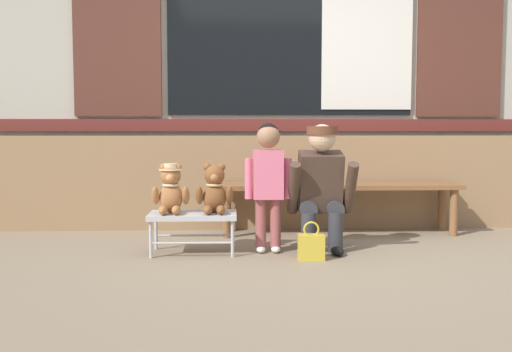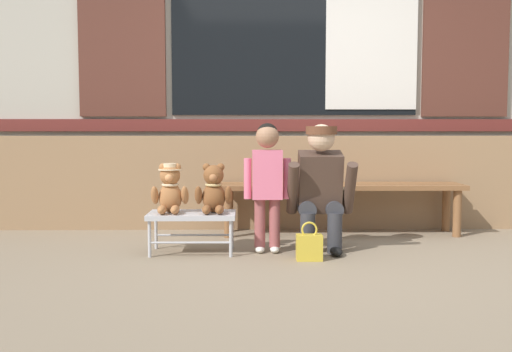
{
  "view_description": "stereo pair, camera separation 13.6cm",
  "coord_description": "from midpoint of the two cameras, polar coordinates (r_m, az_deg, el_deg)",
  "views": [
    {
      "loc": [
        -0.59,
        -4.01,
        0.92
      ],
      "look_at": [
        -0.39,
        0.55,
        0.55
      ],
      "focal_mm": 41.45,
      "sensor_mm": 36.0,
      "label": 1
    },
    {
      "loc": [
        -0.46,
        -4.01,
        0.92
      ],
      "look_at": [
        -0.39,
        0.55,
        0.55
      ],
      "focal_mm": 41.45,
      "sensor_mm": 36.0,
      "label": 2
    }
  ],
  "objects": [
    {
      "name": "ground_plane",
      "position": [
        4.15,
        4.9,
        -8.2
      ],
      "size": [
        60.0,
        60.0,
        0.0
      ],
      "primitive_type": "plane",
      "color": "#84725B"
    },
    {
      "name": "brick_low_wall",
      "position": [
        5.48,
        3.01,
        -0.56
      ],
      "size": [
        7.06,
        0.25,
        0.85
      ],
      "primitive_type": "cube",
      "color": "#997551",
      "rests_on": "ground"
    },
    {
      "name": "shop_facade",
      "position": [
        6.02,
        2.62,
        11.61
      ],
      "size": [
        7.21,
        0.26,
        3.27
      ],
      "color": "#B7B2A3",
      "rests_on": "ground"
    },
    {
      "name": "wooden_bench_long",
      "position": [
        5.18,
        7.22,
        -1.48
      ],
      "size": [
        2.1,
        0.4,
        0.44
      ],
      "color": "brown",
      "rests_on": "ground"
    },
    {
      "name": "small_display_bench",
      "position": [
        4.38,
        -7.0,
        -3.99
      ],
      "size": [
        0.64,
        0.36,
        0.3
      ],
      "color": "#BCBCC1",
      "rests_on": "ground"
    },
    {
      "name": "teddy_bear_with_hat",
      "position": [
        4.37,
        -9.12,
        -1.3
      ],
      "size": [
        0.28,
        0.27,
        0.36
      ],
      "color": "#A86B3D",
      "rests_on": "small_display_bench"
    },
    {
      "name": "teddy_bear_plain",
      "position": [
        4.35,
        -4.92,
        -1.41
      ],
      "size": [
        0.28,
        0.26,
        0.36
      ],
      "color": "brown",
      "rests_on": "small_display_bench"
    },
    {
      "name": "child_standing",
      "position": [
        4.35,
        0.29,
        0.31
      ],
      "size": [
        0.35,
        0.18,
        0.96
      ],
      "color": "#994C4C",
      "rests_on": "ground"
    },
    {
      "name": "adult_crouching",
      "position": [
        4.43,
        5.51,
        -1.08
      ],
      "size": [
        0.5,
        0.49,
        0.95
      ],
      "color": "#333338",
      "rests_on": "ground"
    },
    {
      "name": "handbag_on_ground",
      "position": [
        4.17,
        4.42,
        -6.78
      ],
      "size": [
        0.18,
        0.11,
        0.27
      ],
      "color": "gold",
      "rests_on": "ground"
    }
  ]
}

